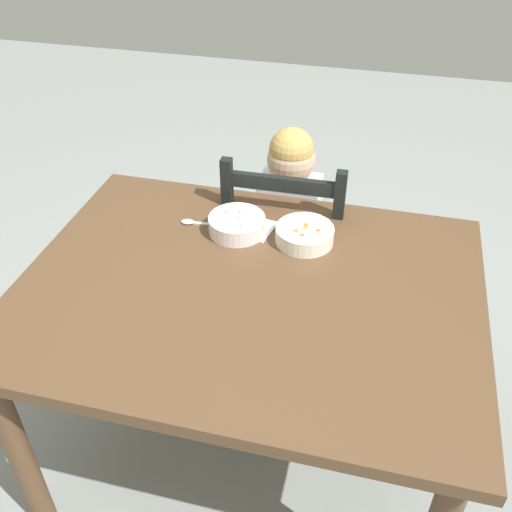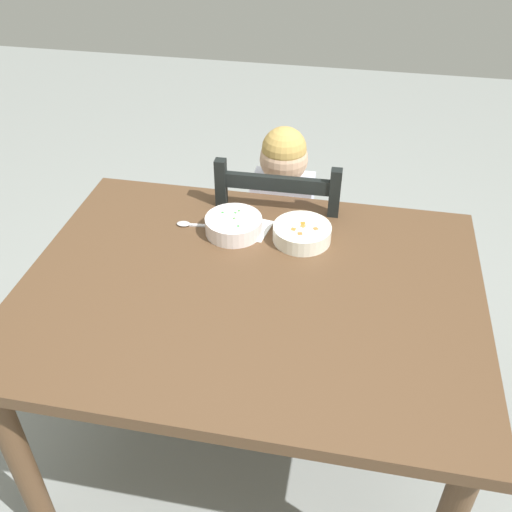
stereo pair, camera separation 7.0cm
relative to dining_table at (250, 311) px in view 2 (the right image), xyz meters
The scene contains 8 objects.
ground_plane 0.65m from the dining_table, ahead, with size 8.00×8.00×0.00m, color gray.
dining_table is the anchor object (origin of this frame).
dining_chair 0.58m from the dining_table, 89.27° to the left, with size 0.43×0.43×0.92m.
child_figure 0.54m from the dining_table, 89.34° to the left, with size 0.32×0.31×0.98m.
bowl_of_peas 0.30m from the dining_table, 112.51° to the left, with size 0.18×0.18×0.06m.
bowl_of_carrots 0.30m from the dining_table, 65.07° to the left, with size 0.18×0.18×0.05m.
spoon 0.38m from the dining_table, 134.35° to the left, with size 0.14×0.03×0.01m.
paper_napkin 0.31m from the dining_table, 103.00° to the left, with size 0.14×0.13×0.00m, color white.
Camera 2 is at (0.26, -1.23, 1.81)m, focal length 40.54 mm.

